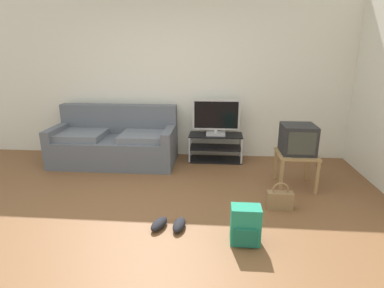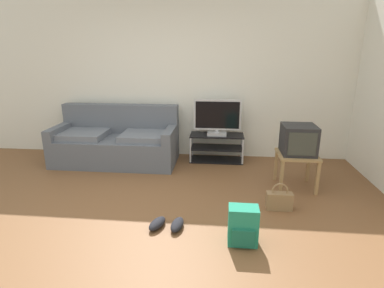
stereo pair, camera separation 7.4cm
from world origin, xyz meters
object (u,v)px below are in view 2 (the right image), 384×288
side_table (297,159)px  handbag (279,200)px  backpack (243,226)px  sneakers_pair (167,224)px  couch (117,142)px  crt_tv (299,140)px  flat_tv (217,118)px  tv_stand (217,148)px

side_table → handbag: 0.79m
backpack → sneakers_pair: backpack is taller
side_table → backpack: (-0.78, -1.38, -0.21)m
couch → sneakers_pair: couch is taller
side_table → crt_tv: size_ratio=1.19×
flat_tv → handbag: size_ratio=2.32×
couch → handbag: couch is taller
flat_tv → handbag: bearing=-64.3°
flat_tv → crt_tv: (1.09, -0.93, -0.07)m
tv_stand → backpack: (0.31, -2.34, -0.04)m
tv_stand → side_table: side_table is taller
handbag → flat_tv: bearing=115.7°
couch → backpack: 2.90m
couch → side_table: bearing=-15.3°
sneakers_pair → side_table: bearing=37.4°
side_table → sneakers_pair: side_table is taller
backpack → sneakers_pair: size_ratio=0.97×
tv_stand → backpack: 2.36m
handbag → crt_tv: bearing=64.8°
tv_stand → side_table: bearing=-41.6°
flat_tv → crt_tv: 1.43m
crt_tv → sneakers_pair: bearing=-142.3°
tv_stand → flat_tv: flat_tv is taller
side_table → sneakers_pair: size_ratio=1.30×
flat_tv → side_table: size_ratio=1.51×
couch → handbag: bearing=-30.2°
backpack → handbag: backpack is taller
tv_stand → backpack: size_ratio=2.32×
tv_stand → backpack: bearing=-82.6°
flat_tv → sneakers_pair: (-0.47, -2.13, -0.70)m
tv_stand → side_table: size_ratio=1.74×
side_table → sneakers_pair: (-1.56, -1.19, -0.36)m
backpack → handbag: size_ratio=1.15×
crt_tv → backpack: 1.67m
crt_tv → handbag: (-0.32, -0.68, -0.56)m
sneakers_pair → tv_stand: bearing=77.8°
tv_stand → crt_tv: (1.09, -0.95, 0.44)m
side_table → handbag: (-0.32, -0.66, -0.28)m
crt_tv → backpack: size_ratio=1.13×
couch → side_table: (2.75, -0.75, 0.07)m
couch → crt_tv: size_ratio=4.61×
side_table → crt_tv: crt_tv is taller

